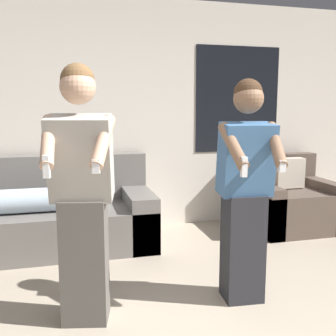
# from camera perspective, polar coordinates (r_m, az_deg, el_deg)

# --- Properties ---
(wall_back) EXTENTS (6.99, 0.07, 2.70)m
(wall_back) POSITION_cam_1_polar(r_m,az_deg,el_deg) (4.71, -5.17, 7.55)
(wall_back) COLOR silver
(wall_back) RESTS_ON ground_plane
(couch) EXTENTS (2.15, 0.95, 0.93)m
(couch) POSITION_cam_1_polar(r_m,az_deg,el_deg) (4.30, -16.96, -6.88)
(couch) COLOR slate
(couch) RESTS_ON ground_plane
(armchair) EXTENTS (0.99, 0.88, 0.87)m
(armchair) POSITION_cam_1_polar(r_m,az_deg,el_deg) (5.00, 17.10, -4.77)
(armchair) COLOR brown
(armchair) RESTS_ON ground_plane
(person_left) EXTENTS (0.47, 0.56, 1.72)m
(person_left) POSITION_cam_1_polar(r_m,az_deg,el_deg) (2.63, -12.37, -3.75)
(person_left) COLOR #56514C
(person_left) RESTS_ON ground_plane
(person_right) EXTENTS (0.44, 0.49, 1.65)m
(person_right) POSITION_cam_1_polar(r_m,az_deg,el_deg) (2.93, 11.13, -3.18)
(person_right) COLOR #28282D
(person_right) RESTS_ON ground_plane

